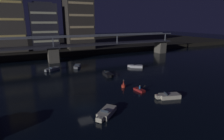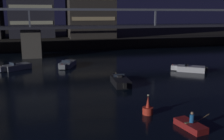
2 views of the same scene
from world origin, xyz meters
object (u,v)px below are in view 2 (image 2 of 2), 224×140
object	(u,v)px
river_bridge	(31,34)
dinghy_with_paddler	(190,125)
speedboat_mid_center	(67,64)
channel_buoy	(148,109)
speedboat_near_center	(16,67)
speedboat_far_left	(189,69)
speedboat_near_right	(120,81)

from	to	relation	value
river_bridge	dinghy_with_paddler	world-z (taller)	river_bridge
speedboat_mid_center	channel_buoy	distance (m)	22.81
river_bridge	channel_buoy	distance (m)	35.73
speedboat_near_center	speedboat_far_left	bearing A→B (deg)	-17.09
speedboat_far_left	speedboat_mid_center	bearing A→B (deg)	155.20
speedboat_near_center	speedboat_near_right	size ratio (longest dim) A/B	0.92
speedboat_far_left	channel_buoy	distance (m)	18.88
speedboat_far_left	dinghy_with_paddler	distance (m)	20.55
channel_buoy	dinghy_with_paddler	distance (m)	4.01
speedboat_far_left	speedboat_near_right	bearing A→B (deg)	-159.27
channel_buoy	dinghy_with_paddler	bearing A→B (deg)	-60.02
river_bridge	channel_buoy	bearing A→B (deg)	-72.33
river_bridge	speedboat_mid_center	size ratio (longest dim) A/B	20.72
channel_buoy	speedboat_far_left	bearing A→B (deg)	49.15
speedboat_near_center	speedboat_near_right	bearing A→B (deg)	-43.13
speedboat_near_center	channel_buoy	bearing A→B (deg)	-59.98
speedboat_near_center	speedboat_mid_center	distance (m)	7.78
speedboat_near_center	dinghy_with_paddler	world-z (taller)	dinghy_with_paddler
speedboat_near_right	dinghy_with_paddler	size ratio (longest dim) A/B	1.89
speedboat_far_left	channel_buoy	size ratio (longest dim) A/B	2.71
speedboat_far_left	channel_buoy	xyz separation A→B (m)	(-12.35, -14.28, 0.06)
speedboat_near_center	channel_buoy	distance (m)	25.40
speedboat_near_center	dinghy_with_paddler	bearing A→B (deg)	-59.98
river_bridge	speedboat_far_left	size ratio (longest dim) A/B	21.95
river_bridge	channel_buoy	xyz separation A→B (m)	(10.77, -33.82, -4.13)
speedboat_near_center	speedboat_far_left	size ratio (longest dim) A/B	1.00
speedboat_far_left	channel_buoy	world-z (taller)	channel_buoy
speedboat_near_right	speedboat_far_left	size ratio (longest dim) A/B	1.09
dinghy_with_paddler	speedboat_far_left	bearing A→B (deg)	59.75
dinghy_with_paddler	river_bridge	bearing A→B (deg)	108.91
speedboat_near_right	speedboat_near_center	bearing A→B (deg)	136.87
speedboat_near_center	speedboat_far_left	distance (m)	26.22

